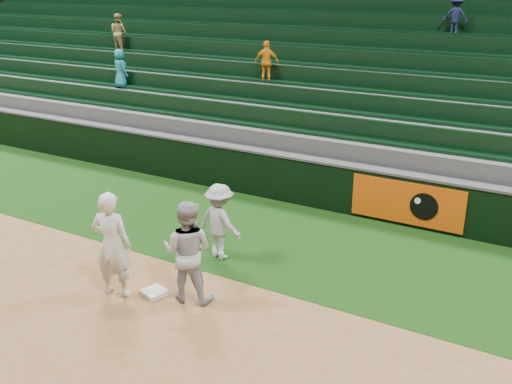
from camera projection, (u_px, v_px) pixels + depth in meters
ground at (169, 290)px, 10.59m from camera, size 70.00×70.00×0.00m
foul_grass at (250, 231)px, 13.04m from camera, size 36.00×4.20×0.01m
first_base at (154, 292)px, 10.43m from camera, size 0.48×0.48×0.09m
first_baseman at (112, 245)px, 10.11m from camera, size 0.83×0.66×2.00m
baserunner at (188, 251)px, 9.99m from camera, size 1.07×0.93×1.89m
base_coach at (220, 222)px, 11.56m from camera, size 1.11×0.75×1.60m
field_wall at (294, 178)px, 14.60m from camera, size 36.00×0.45×1.25m
stadium_seating at (348, 110)px, 17.31m from camera, size 36.00×5.95×4.99m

